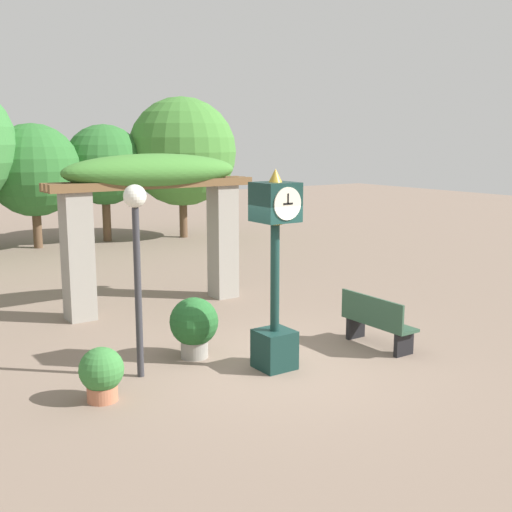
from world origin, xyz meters
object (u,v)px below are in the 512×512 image
(pedestal_clock, at_px, (275,270))
(potted_plant_near_left, at_px, (102,373))
(potted_plant_near_right, at_px, (194,325))
(park_bench, at_px, (376,322))
(lamp_post, at_px, (136,237))

(pedestal_clock, xyz_separation_m, potted_plant_near_left, (-2.63, 0.29, -1.14))
(pedestal_clock, distance_m, potted_plant_near_right, 1.68)
(pedestal_clock, distance_m, park_bench, 2.29)
(pedestal_clock, height_order, park_bench, pedestal_clock)
(park_bench, bearing_deg, pedestal_clock, 85.72)
(pedestal_clock, relative_size, park_bench, 2.15)
(pedestal_clock, height_order, potted_plant_near_left, pedestal_clock)
(pedestal_clock, bearing_deg, potted_plant_near_right, 124.70)
(potted_plant_near_left, relative_size, lamp_post, 0.26)
(potted_plant_near_right, relative_size, park_bench, 0.69)
(pedestal_clock, distance_m, lamp_post, 2.09)
(potted_plant_near_right, bearing_deg, pedestal_clock, -55.30)
(potted_plant_near_right, bearing_deg, potted_plant_near_left, -155.90)
(potted_plant_near_left, distance_m, lamp_post, 1.94)
(potted_plant_near_left, bearing_deg, pedestal_clock, -6.18)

